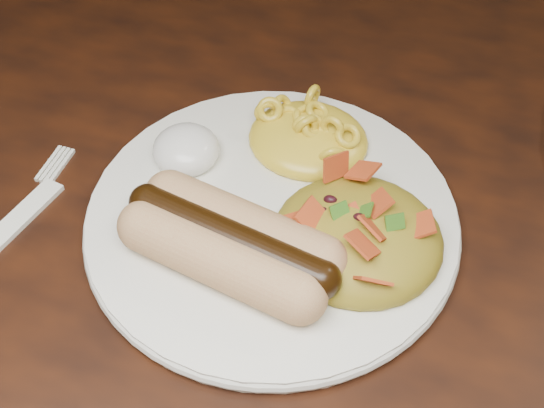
% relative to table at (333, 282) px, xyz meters
% --- Properties ---
extents(table, '(1.60, 0.90, 0.75)m').
position_rel_table_xyz_m(table, '(0.00, 0.00, 0.00)').
color(table, '#321508').
rests_on(table, floor).
extents(plate, '(0.29, 0.29, 0.01)m').
position_rel_table_xyz_m(plate, '(-0.04, -0.03, 0.10)').
color(plate, silver).
rests_on(plate, table).
extents(hotdog, '(0.12, 0.08, 0.03)m').
position_rel_table_xyz_m(hotdog, '(-0.05, -0.08, 0.12)').
color(hotdog, '#CBBD76').
rests_on(hotdog, plate).
extents(mac_and_cheese, '(0.09, 0.08, 0.03)m').
position_rel_table_xyz_m(mac_and_cheese, '(-0.04, 0.04, 0.12)').
color(mac_and_cheese, '#FFE842').
rests_on(mac_and_cheese, plate).
extents(sour_cream, '(0.06, 0.06, 0.03)m').
position_rel_table_xyz_m(sour_cream, '(-0.11, -0.00, 0.12)').
color(sour_cream, white).
rests_on(sour_cream, plate).
extents(taco_salad, '(0.11, 0.10, 0.05)m').
position_rel_table_xyz_m(taco_salad, '(0.02, -0.04, 0.12)').
color(taco_salad, orange).
rests_on(taco_salad, plate).
extents(fork, '(0.05, 0.15, 0.00)m').
position_rel_table_xyz_m(fork, '(-0.20, -0.10, 0.09)').
color(fork, white).
rests_on(fork, table).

